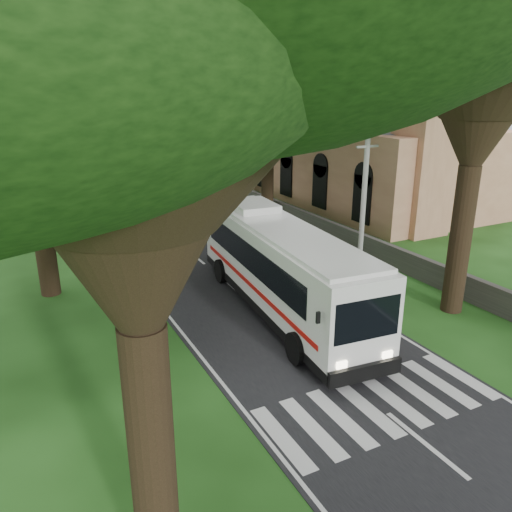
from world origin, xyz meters
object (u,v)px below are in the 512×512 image
church (363,143)px  distant_car_c (86,150)px  pole_far (140,135)px  distant_car_b (72,162)px  pole_near (363,204)px  coach_bus (280,265)px  distant_car_a (102,192)px  pedestrian (106,286)px  pole_mid (205,155)px

church → distant_car_c: 45.73m
pole_far → distant_car_b: bearing=136.2°
pole_near → distant_car_c: size_ratio=1.54×
distant_car_b → distant_car_c: (3.58, 11.67, 0.04)m
distant_car_b → coach_bus: bearing=-74.9°
distant_car_a → distant_car_b: (0.20, 20.00, 0.11)m
distant_car_a → pedestrian: (-4.23, -23.00, 0.22)m
pole_far → distant_car_c: 18.91m
pole_near → church: bearing=51.5°
church → distant_car_b: church is taller
distant_car_b → distant_car_c: distant_car_c is taller
distant_car_c → pedestrian: 55.26m
church → pedestrian: size_ratio=13.89×
church → pole_near: (-12.36, -15.55, -0.73)m
pole_mid → coach_bus: 21.11m
distant_car_a → pole_far: bearing=-123.4°
coach_bus → distant_car_a: bearing=100.1°
distant_car_b → pedestrian: bearing=-83.4°
pole_mid → pole_near: bearing=-90.0°
coach_bus → distant_car_b: (-2.23, 47.10, -1.31)m
coach_bus → distant_car_c: 58.80m
pole_near → distant_car_a: size_ratio=2.23×
pole_mid → distant_car_a: bearing=137.1°
coach_bus → distant_car_b: bearing=97.7°
pole_near → pole_mid: same height
pole_near → coach_bus: bearing=-174.3°
distant_car_c → pole_near: bearing=83.8°
church → distant_car_c: (-15.71, 42.75, -4.12)m
pole_near → distant_car_b: (-6.92, 46.63, -3.43)m
pedestrian → church: bearing=-61.2°
coach_bus → distant_car_b: 47.17m
distant_car_a → distant_car_c: bearing=-102.2°
church → pole_near: size_ratio=3.00×
church → pole_mid: church is taller
pole_far → coach_bus: size_ratio=0.61×
coach_bus → pole_near: bearing=10.7°
church → distant_car_c: church is taller
pole_near → distant_car_b: 47.27m
pole_mid → distant_car_b: pole_mid is taller
coach_bus → pedestrian: (-6.66, 4.09, -1.20)m
church → pole_mid: 13.16m
pole_near → distant_car_a: 27.79m
coach_bus → pedestrian: size_ratio=7.63×
pole_near → pole_mid: size_ratio=1.00×
distant_car_a → distant_car_c: size_ratio=0.69×
pole_mid → distant_car_b: 27.73m
pole_near → distant_car_c: bearing=93.3°
pole_near → pole_far: 40.00m
pole_far → distant_car_b: pole_far is taller
church → coach_bus: bearing=-136.8°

